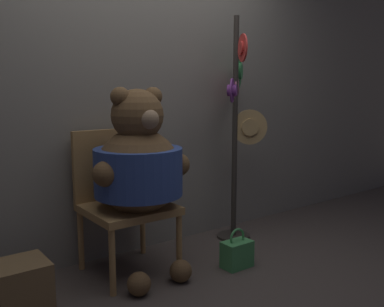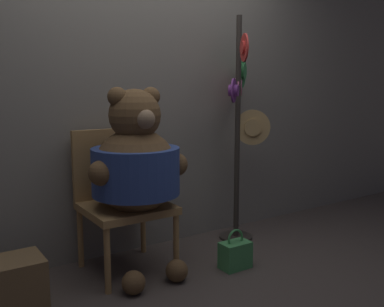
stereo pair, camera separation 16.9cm
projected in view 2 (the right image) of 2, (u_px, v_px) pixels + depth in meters
ground_plane at (185, 275)px, 2.91m from camera, size 14.00×14.00×0.00m
wall_back at (137, 81)px, 3.27m from camera, size 8.00×0.10×2.62m
chair at (121, 195)px, 2.98m from camera, size 0.56×0.54×0.97m
teddy_bear at (136, 166)px, 2.81m from camera, size 0.70×0.62×1.27m
hat_display_rack at (240, 118)px, 3.49m from camera, size 0.44×0.47×1.83m
handbag_on_ground at (235, 254)px, 3.00m from camera, size 0.21×0.13×0.29m
wooden_crate at (17, 282)px, 2.47m from camera, size 0.29×0.29×0.29m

